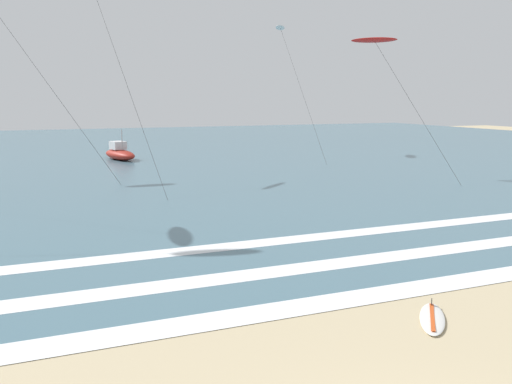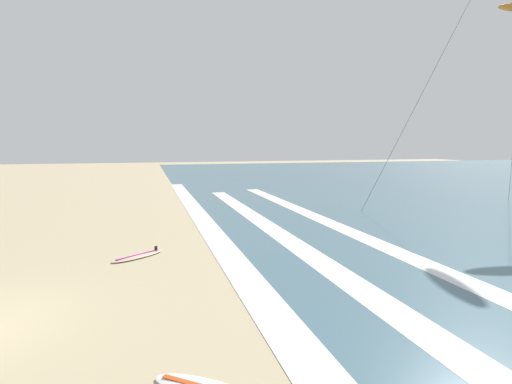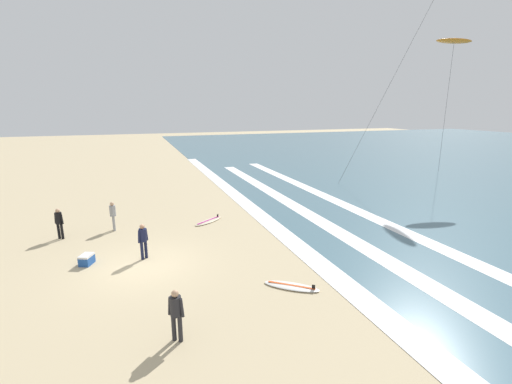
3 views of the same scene
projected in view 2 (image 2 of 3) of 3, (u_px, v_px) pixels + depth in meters
wave_foam_shoreline at (242, 273)px, 12.58m from camera, size 57.37×1.08×0.01m
wave_foam_mid_break at (397, 314)px, 9.57m from camera, size 49.78×1.06×0.01m
wave_foam_outer_break at (505, 299)px, 10.51m from camera, size 52.42×1.02×0.01m
surfboard_right_spare at (138, 256)px, 14.39m from camera, size 1.70×2.06×0.25m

